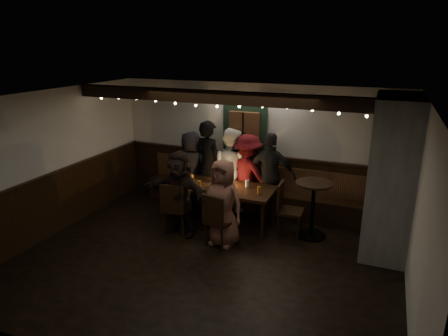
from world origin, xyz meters
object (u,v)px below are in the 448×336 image
at_px(chair_near_left, 174,205).
at_px(person_g, 223,203).
at_px(person_d, 248,174).
at_px(person_e, 270,175).
at_px(dining_table, 220,189).
at_px(person_a, 191,167).
at_px(person_c, 231,169).
at_px(person_f, 180,193).
at_px(person_b, 208,164).
at_px(chair_end, 286,206).
at_px(high_top, 313,202).
at_px(chair_near_right, 216,218).

bearing_deg(chair_near_left, person_g, -2.95).
distance_m(person_d, person_e, 0.48).
distance_m(dining_table, person_a, 1.24).
xyz_separation_m(person_c, person_g, (0.46, -1.56, -0.10)).
height_order(chair_near_left, person_a, person_a).
height_order(person_a, person_f, person_a).
height_order(dining_table, person_c, person_c).
relative_size(person_e, person_g, 1.12).
xyz_separation_m(person_b, person_d, (0.85, 0.05, -0.12)).
distance_m(chair_near_left, person_a, 1.57).
relative_size(person_a, person_e, 0.92).
distance_m(chair_end, person_a, 2.41).
height_order(high_top, person_d, person_d).
bearing_deg(person_b, chair_near_left, 106.51).
xyz_separation_m(person_b, person_f, (0.04, -1.35, -0.15)).
relative_size(chair_near_right, person_f, 0.61).
relative_size(chair_end, person_g, 0.64).
bearing_deg(person_e, chair_near_left, 42.93).
bearing_deg(person_d, chair_near_left, 76.15).
xyz_separation_m(chair_near_right, high_top, (1.44, 1.02, 0.11)).
xyz_separation_m(chair_near_left, person_b, (0.06, 1.40, 0.39)).
relative_size(person_b, person_c, 1.08).
relative_size(chair_near_left, person_a, 0.61).
height_order(person_b, person_f, person_b).
bearing_deg(high_top, person_b, 166.04).
relative_size(high_top, person_d, 0.63).
relative_size(chair_near_left, chair_end, 0.99).
xyz_separation_m(dining_table, high_top, (1.76, 0.07, -0.03)).
xyz_separation_m(chair_end, person_a, (-2.28, 0.75, 0.24)).
relative_size(chair_near_right, person_g, 0.63).
relative_size(chair_end, person_c, 0.56).
bearing_deg(chair_near_right, person_c, 103.17).
xyz_separation_m(person_a, person_b, (0.45, -0.10, 0.15)).
distance_m(chair_near_left, person_e, 2.01).
bearing_deg(person_e, person_a, -5.18).
relative_size(person_b, person_d, 1.14).
relative_size(person_c, person_f, 1.10).
bearing_deg(person_b, person_f, 110.66).
bearing_deg(person_c, chair_near_right, 121.39).
relative_size(person_f, person_g, 1.03).
bearing_deg(person_d, high_top, 174.86).
distance_m(chair_end, high_top, 0.49).
bearing_deg(person_e, dining_table, 36.87).
bearing_deg(chair_near_right, person_e, 73.53).
bearing_deg(person_f, chair_end, 30.85).
distance_m(chair_near_right, person_b, 1.85).
bearing_deg(person_g, chair_near_left, -174.63).
xyz_separation_m(person_b, person_e, (1.34, 0.02, -0.08)).
bearing_deg(person_a, person_c, -174.19).
relative_size(chair_near_left, person_d, 0.59).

